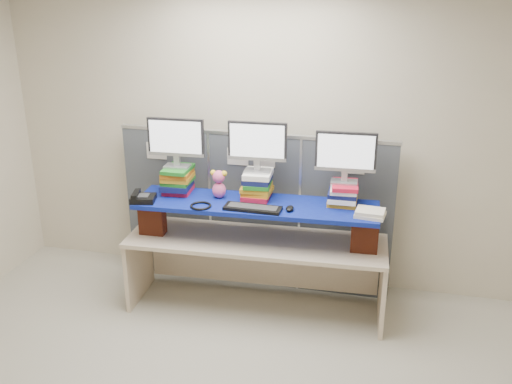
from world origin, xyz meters
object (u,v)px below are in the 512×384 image
(blue_board, at_px, (256,205))
(monitor_center, at_px, (257,144))
(desk, at_px, (256,253))
(monitor_right, at_px, (346,154))
(desk_phone, at_px, (142,198))
(monitor_left, at_px, (176,140))
(keyboard, at_px, (253,208))

(blue_board, relative_size, monitor_center, 4.12)
(desk, distance_m, monitor_center, 0.98)
(monitor_right, bearing_deg, desk_phone, -171.03)
(desk, distance_m, blue_board, 0.46)
(desk, xyz_separation_m, monitor_center, (-0.02, 0.12, 0.97))
(blue_board, bearing_deg, monitor_center, 95.56)
(monitor_left, xyz_separation_m, desk_phone, (-0.22, -0.28, -0.46))
(monitor_center, bearing_deg, desk, -84.44)
(monitor_center, distance_m, monitor_right, 0.74)
(monitor_center, relative_size, desk_phone, 2.13)
(monitor_center, relative_size, monitor_right, 1.00)
(blue_board, bearing_deg, monitor_right, 9.21)
(blue_board, height_order, monitor_center, monitor_center)
(blue_board, relative_size, monitor_right, 4.12)
(blue_board, xyz_separation_m, monitor_right, (0.72, 0.15, 0.46))
(monitor_right, distance_m, desk_phone, 1.77)
(monitor_center, xyz_separation_m, keyboard, (0.03, -0.27, -0.48))
(monitor_left, distance_m, keyboard, 0.92)
(blue_board, height_order, keyboard, keyboard)
(monitor_center, bearing_deg, desk_phone, -164.33)
(blue_board, bearing_deg, keyboard, -89.13)
(blue_board, xyz_separation_m, keyboard, (0.01, -0.15, 0.03))
(desk, relative_size, monitor_right, 4.55)
(blue_board, height_order, desk_phone, desk_phone)
(blue_board, height_order, monitor_left, monitor_left)
(blue_board, distance_m, monitor_right, 0.87)
(desk, height_order, blue_board, blue_board)
(desk, distance_m, monitor_right, 1.18)
(keyboard, bearing_deg, monitor_right, 24.43)
(desk_phone, bearing_deg, desk, -0.59)
(desk, relative_size, monitor_center, 4.55)
(blue_board, xyz_separation_m, desk_phone, (-0.96, -0.20, 0.05))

